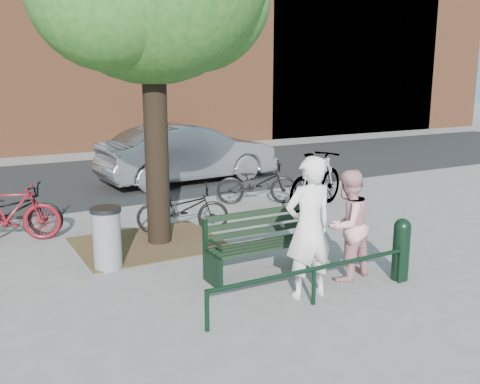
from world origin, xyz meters
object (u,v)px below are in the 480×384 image
person_right (347,225)px  litter_bin (107,238)px  parked_car (188,153)px  person_left (309,228)px  bicycle_c (183,209)px  park_bench (262,242)px  bollard (401,247)px

person_right → litter_bin: 3.55m
litter_bin → parked_car: bearing=55.8°
person_left → parked_car: size_ratio=0.39×
person_left → person_right: bearing=-159.6°
bicycle_c → parked_car: size_ratio=0.35×
park_bench → litter_bin: bearing=146.1°
person_left → bollard: size_ratio=2.09×
person_right → bicycle_c: bearing=-84.8°
park_bench → person_right: person_right is taller
person_left → parked_car: bearing=-98.6°
person_left → person_right: (0.86, 0.26, -0.15)m
park_bench → person_right: 1.26m
bollard → parked_car: (0.21, 7.98, 0.31)m
person_right → bollard: 0.83m
person_right → parked_car: size_ratio=0.33×
person_left → litter_bin: bearing=-45.1°
bollard → park_bench: bearing=143.6°
person_right → bicycle_c: (-1.14, 3.26, -0.35)m
bollard → bicycle_c: bearing=116.0°
person_right → litter_bin: bearing=-49.7°
bollard → person_right: bearing=147.3°
bicycle_c → parked_car: bearing=-3.9°
litter_bin → parked_car: 6.66m
person_left → litter_bin: person_left is taller
litter_bin → parked_car: parked_car is taller
litter_bin → parked_car: (3.74, 5.51, 0.31)m
bollard → litter_bin: 4.31m
bicycle_c → person_right: bearing=-139.6°
bicycle_c → parked_car: 4.76m
bollard → parked_car: parked_car is taller
person_right → parked_car: bearing=-110.6°
person_left → bollard: bearing=177.6°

